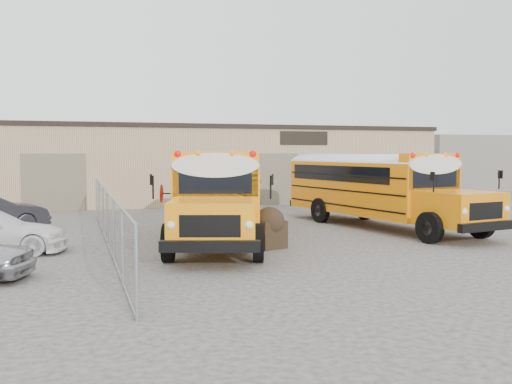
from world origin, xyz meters
name	(u,v)px	position (x,y,z in m)	size (l,w,h in m)	color
ground	(311,250)	(0.00, 0.00, 0.00)	(120.00, 120.00, 0.00)	#3B3836
warehouse	(188,163)	(0.00, 19.99, 2.37)	(30.20, 10.20, 4.67)	tan
chainlink_fence	(107,218)	(-6.00, 3.00, 0.90)	(0.07, 18.07, 1.81)	gray
distant_building_right	(461,163)	(24.00, 24.00, 2.20)	(10.00, 8.00, 4.40)	gray
school_bus_left	(228,179)	(-0.12, 9.46, 1.81)	(5.64, 10.97, 3.13)	orange
school_bus_right	(294,178)	(3.70, 10.75, 1.77)	(4.29, 10.76, 3.07)	orange
tarp_bundle	(270,227)	(-1.10, 0.79, 0.68)	(1.07, 1.01, 1.33)	black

